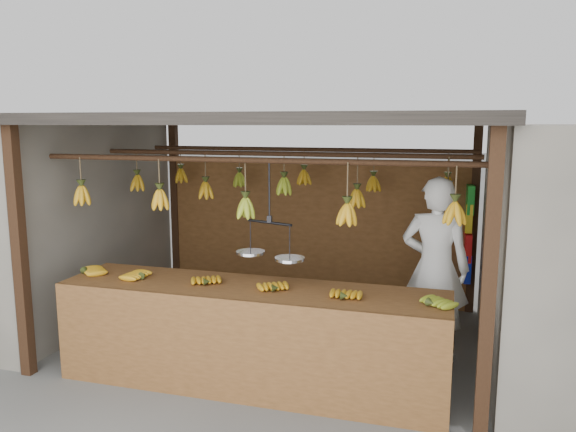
% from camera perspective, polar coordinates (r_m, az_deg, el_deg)
% --- Properties ---
extents(ground, '(80.00, 80.00, 0.00)m').
position_cam_1_polar(ground, '(6.26, -0.78, -12.26)').
color(ground, '#5B5B57').
extents(stall, '(4.30, 3.30, 2.40)m').
position_cam_1_polar(stall, '(6.14, 0.07, 6.23)').
color(stall, black).
rests_on(stall, ground).
extents(neighbor_left, '(3.00, 3.00, 2.30)m').
position_cam_1_polar(neighbor_left, '(7.77, -27.10, -0.22)').
color(neighbor_left, slate).
rests_on(neighbor_left, ground).
extents(counter, '(3.49, 0.78, 0.96)m').
position_cam_1_polar(counter, '(4.90, -4.33, -9.80)').
color(counter, brown).
rests_on(counter, ground).
extents(hanging_bananas, '(3.62, 2.24, 0.38)m').
position_cam_1_polar(hanging_bananas, '(5.87, -0.73, 2.58)').
color(hanging_bananas, '#CA8D15').
rests_on(hanging_bananas, ground).
extents(balance_scale, '(0.65, 0.38, 0.85)m').
position_cam_1_polar(balance_scale, '(4.93, -1.88, -3.48)').
color(balance_scale, black).
rests_on(balance_scale, ground).
extents(vendor, '(0.70, 0.50, 1.81)m').
position_cam_1_polar(vendor, '(5.71, 14.71, -5.16)').
color(vendor, white).
rests_on(vendor, ground).
extents(bag_bundles, '(0.08, 0.26, 1.17)m').
position_cam_1_polar(bag_bundles, '(7.04, 17.85, -1.67)').
color(bag_bundles, '#199926').
rests_on(bag_bundles, ground).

